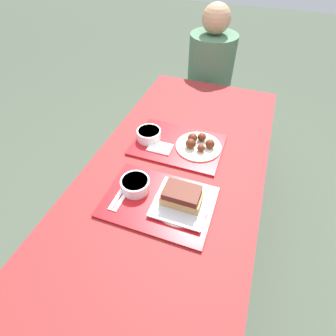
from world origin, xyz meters
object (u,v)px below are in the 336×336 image
Objects in this scene: wings_plate_far at (198,144)px; person_seated_across at (211,68)px; tray_far at (178,145)px; brisket_sandwich_plate at (182,199)px; bowl_coleslaw_near at (135,184)px; bowl_coleslaw_far at (149,134)px; tray_near at (159,202)px.

wings_plate_far is 0.90m from person_seated_across.
tray_far is 0.37m from brisket_sandwich_plate.
wings_plate_far is at bearing 94.52° from brisket_sandwich_plate.
brisket_sandwich_plate is 0.36m from wings_plate_far.
person_seated_across is (-0.05, 0.90, -0.00)m from tray_far.
brisket_sandwich_plate is 0.30× the size of person_seated_across.
person_seated_across is (0.03, 1.23, -0.03)m from bowl_coleslaw_near.
bowl_coleslaw_near is 0.20m from brisket_sandwich_plate.
wings_plate_far is (-0.03, 0.36, -0.01)m from brisket_sandwich_plate.
bowl_coleslaw_near is 0.33m from bowl_coleslaw_far.
tray_far is at bearing 110.28° from brisket_sandwich_plate.
bowl_coleslaw_near is 0.38m from wings_plate_far.
tray_near is at bearing -86.07° from person_seated_across.
tray_far is 1.98× the size of brisket_sandwich_plate.
wings_plate_far reaches higher than bowl_coleslaw_far.
brisket_sandwich_plate reaches higher than tray_near.
bowl_coleslaw_near is 1.00× the size of bowl_coleslaw_far.
tray_near is 3.62× the size of bowl_coleslaw_near.
tray_far is 3.62× the size of bowl_coleslaw_near.
bowl_coleslaw_near is (-0.11, 0.03, 0.03)m from tray_near.
person_seated_across is at bearing 93.93° from tray_near.
tray_far is (-0.04, 0.36, 0.00)m from tray_near.
wings_plate_far is at bearing 63.35° from bowl_coleslaw_near.
tray_near is 0.36m from tray_far.
bowl_coleslaw_far is at bearing 129.46° from brisket_sandwich_plate.
bowl_coleslaw_far is 0.91m from person_seated_across.
tray_far is 0.34m from bowl_coleslaw_near.
bowl_coleslaw_far is (-0.15, -0.01, 0.03)m from tray_far.
tray_near is 3.62× the size of bowl_coleslaw_far.
tray_far is 0.90m from person_seated_across.
brisket_sandwich_plate is at bearing -3.45° from bowl_coleslaw_near.
brisket_sandwich_plate is at bearing -82.06° from person_seated_across.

